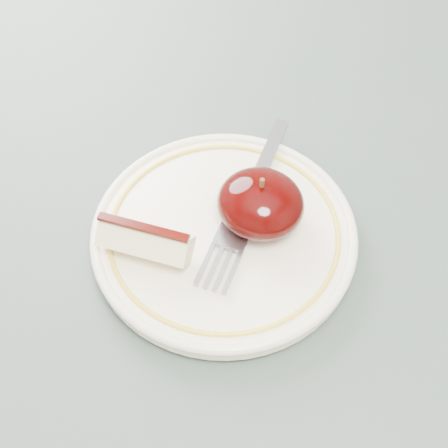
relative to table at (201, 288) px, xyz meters
The scene contains 5 objects.
table is the anchor object (origin of this frame).
plate 0.10m from the table, 13.21° to the left, with size 0.22×0.22×0.02m.
apple_half 0.14m from the table, 34.31° to the left, with size 0.07×0.07×0.05m.
apple_wedge 0.13m from the table, 117.38° to the right, with size 0.08×0.05×0.04m.
fork 0.12m from the table, 54.42° to the left, with size 0.05×0.19×0.00m.
Camera 1 is at (0.17, -0.26, 1.19)m, focal length 50.00 mm.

